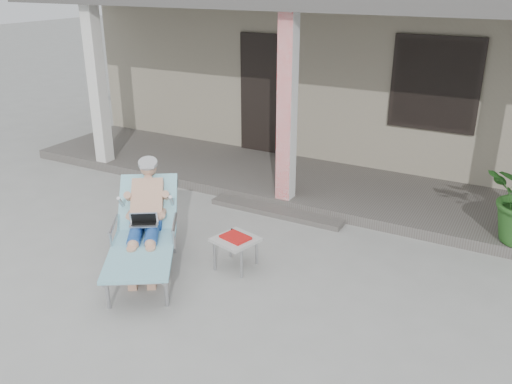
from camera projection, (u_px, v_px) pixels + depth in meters
The scene contains 7 objects.
ground at pixel (204, 272), 6.26m from camera, with size 60.00×60.00×0.00m, color #9E9E99.
house at pixel (380, 55), 10.92m from camera, with size 10.40×5.40×3.30m.
porch_deck at pixel (308, 183), 8.68m from camera, with size 10.00×2.00×0.15m, color #605B56.
porch_overhang at pixel (313, 5), 7.61m from camera, with size 10.00×2.30×2.85m.
porch_step at pixel (276, 211), 7.76m from camera, with size 2.00×0.30×0.07m, color #605B56.
lounger at pixel (143, 207), 6.15m from camera, with size 1.53×1.86×1.19m.
side_table at pixel (236, 241), 6.24m from camera, with size 0.55×0.55×0.40m.
Camera 1 is at (3.13, -4.51, 3.21)m, focal length 38.00 mm.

